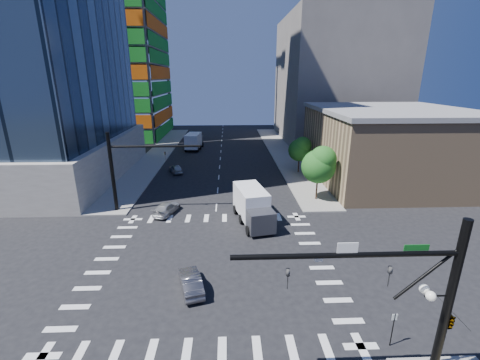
{
  "coord_description": "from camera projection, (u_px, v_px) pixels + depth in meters",
  "views": [
    {
      "loc": [
        1.47,
        -23.37,
        14.83
      ],
      "look_at": [
        2.67,
        8.0,
        4.69
      ],
      "focal_mm": 24.0,
      "sensor_mm": 36.0,
      "label": 1
    }
  ],
  "objects": [
    {
      "name": "construction_building",
      "position": [
        107.0,
        34.0,
        77.05
      ],
      "size": [
        25.16,
        34.5,
        70.6
      ],
      "color": "slate",
      "rests_on": "ground"
    },
    {
      "name": "box_truck_far",
      "position": [
        194.0,
        142.0,
        68.32
      ],
      "size": [
        3.52,
        6.93,
        3.5
      ],
      "rotation": [
        0.0,
        0.0,
        3.04
      ],
      "color": "black",
      "rests_on": "ground"
    },
    {
      "name": "car_sb_mid",
      "position": [
        176.0,
        169.0,
        51.69
      ],
      "size": [
        3.0,
        4.22,
        1.34
      ],
      "primitive_type": "imported",
      "rotation": [
        0.0,
        0.0,
        3.55
      ],
      "color": "#9DA1A4",
      "rests_on": "ground"
    },
    {
      "name": "signal_mast_nw",
      "position": [
        125.0,
        165.0,
        35.61
      ],
      "size": [
        10.2,
        0.4,
        9.0
      ],
      "color": "black",
      "rests_on": "sidewalk_nw"
    },
    {
      "name": "box_truck_near",
      "position": [
        254.0,
        209.0,
        33.58
      ],
      "size": [
        4.21,
        7.22,
        3.55
      ],
      "rotation": [
        0.0,
        0.0,
        0.21
      ],
      "color": "black",
      "rests_on": "ground"
    },
    {
      "name": "road_markings",
      "position": [
        212.0,
        263.0,
        26.72
      ],
      "size": [
        20.0,
        20.0,
        0.01
      ],
      "primitive_type": "cube",
      "color": "silver",
      "rests_on": "ground"
    },
    {
      "name": "bg_building_ne",
      "position": [
        335.0,
        80.0,
        75.71
      ],
      "size": [
        24.0,
        30.0,
        28.0
      ],
      "primitive_type": "cube",
      "color": "#645E5A",
      "rests_on": "ground"
    },
    {
      "name": "commercial_building",
      "position": [
        388.0,
        145.0,
        46.93
      ],
      "size": [
        20.5,
        22.5,
        10.6
      ],
      "color": "tan",
      "rests_on": "ground"
    },
    {
      "name": "tree_south",
      "position": [
        320.0,
        164.0,
        38.97
      ],
      "size": [
        4.16,
        4.16,
        6.82
      ],
      "color": "#382316",
      "rests_on": "sidewalk_ne"
    },
    {
      "name": "ground",
      "position": [
        212.0,
        263.0,
        26.73
      ],
      "size": [
        160.0,
        160.0,
        0.0
      ],
      "primitive_type": "plane",
      "color": "black",
      "rests_on": "ground"
    },
    {
      "name": "sidewalk_ne",
      "position": [
        282.0,
        153.0,
        65.2
      ],
      "size": [
        5.0,
        60.0,
        0.15
      ],
      "primitive_type": "cube",
      "color": "gray",
      "rests_on": "ground"
    },
    {
      "name": "car_nb_far",
      "position": [
        250.0,
        187.0,
        42.78
      ],
      "size": [
        3.66,
        5.8,
        1.49
      ],
      "primitive_type": "imported",
      "rotation": [
        0.0,
        0.0,
        0.24
      ],
      "color": "black",
      "rests_on": "ground"
    },
    {
      "name": "car_sb_cross",
      "position": [
        191.0,
        282.0,
        23.25
      ],
      "size": [
        2.39,
        4.18,
        1.3
      ],
      "primitive_type": "imported",
      "rotation": [
        0.0,
        0.0,
        3.41
      ],
      "color": "#545358",
      "rests_on": "ground"
    },
    {
      "name": "tree_north",
      "position": [
        300.0,
        149.0,
        50.61
      ],
      "size": [
        3.54,
        3.52,
        5.78
      ],
      "color": "#382316",
      "rests_on": "sidewalk_ne"
    },
    {
      "name": "sidewalk_nw",
      "position": [
        158.0,
        154.0,
        64.28
      ],
      "size": [
        5.0,
        60.0,
        0.15
      ],
      "primitive_type": "cube",
      "color": "gray",
      "rests_on": "ground"
    },
    {
      "name": "no_parking_sign",
      "position": [
        393.0,
        326.0,
        18.13
      ],
      "size": [
        0.3,
        0.06,
        2.2
      ],
      "color": "black",
      "rests_on": "ground"
    },
    {
      "name": "car_sb_near",
      "position": [
        167.0,
        208.0,
        36.3
      ],
      "size": [
        2.98,
        4.67,
        1.26
      ],
      "primitive_type": "imported",
      "rotation": [
        0.0,
        0.0,
        2.84
      ],
      "color": "#B8B8B8",
      "rests_on": "ground"
    },
    {
      "name": "signal_mast_se",
      "position": [
        430.0,
        302.0,
        14.64
      ],
      "size": [
        10.51,
        2.48,
        9.0
      ],
      "color": "black",
      "rests_on": "sidewalk_se"
    }
  ]
}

